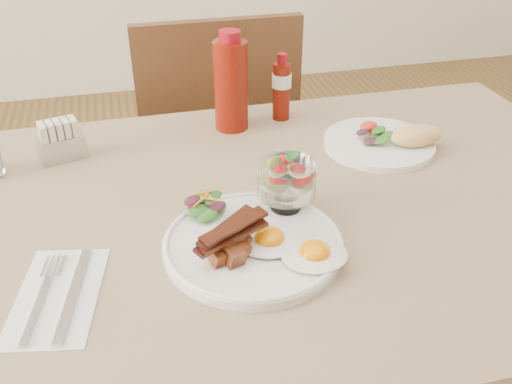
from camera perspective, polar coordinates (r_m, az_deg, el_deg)
The scene contains 12 objects.
table at distance 1.04m, azimuth 2.40°, elevation -5.66°, with size 1.33×0.88×0.75m.
chair_far at distance 1.66m, azimuth -4.12°, elevation 4.28°, with size 0.42×0.42×0.93m.
main_plate at distance 0.89m, azimuth -0.30°, elevation -5.33°, with size 0.28×0.28×0.02m, color white.
fried_eggs at distance 0.86m, azimuth 3.59°, elevation -5.43°, with size 0.16×0.15×0.03m.
bacon_potato_pile at distance 0.84m, azimuth -2.60°, elevation -4.95°, with size 0.12×0.09×0.05m.
side_salad at distance 0.94m, azimuth -5.02°, elevation -1.45°, with size 0.08×0.07×0.04m.
fruit_cup at distance 0.93m, azimuth 3.07°, elevation 1.27°, with size 0.10×0.10×0.10m.
second_plate at distance 1.21m, azimuth 13.04°, elevation 5.03°, with size 0.24×0.23×0.06m.
ketchup_bottle at distance 1.23m, azimuth -2.52°, elevation 10.73°, with size 0.08×0.08×0.21m.
hot_sauce_bottle at distance 1.28m, azimuth 2.56°, elevation 10.36°, with size 0.04×0.04×0.15m.
sugar_caddy at distance 1.19m, azimuth -18.94°, elevation 4.72°, with size 0.10×0.07×0.08m.
napkin_cutlery at distance 0.86m, azimuth -19.12°, elevation -9.74°, with size 0.15×0.22×0.01m.
Camera 1 is at (-0.24, -0.78, 1.30)m, focal length 40.00 mm.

